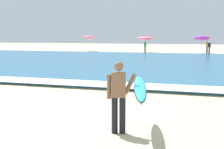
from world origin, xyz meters
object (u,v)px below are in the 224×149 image
Objects in this scene: beach_umbrella_1 at (145,38)px; beach_umbrella_2 at (202,38)px; surfer_with_board at (129,91)px; beachgoer_near_row_left at (207,47)px; beachgoer_near_row_right at (209,47)px; beach_umbrella_0 at (89,37)px; beachgoer_near_row_mid at (145,47)px.

beach_umbrella_1 is 7.48m from beach_umbrella_2.
surfer_with_board is 36.75m from beachgoer_near_row_left.
surfer_with_board reaches higher than beachgoer_near_row_left.
beachgoer_near_row_right is (1.04, -1.25, -1.12)m from beach_umbrella_2.
beachgoer_near_row_left is at bearing -4.29° from beach_umbrella_0.
surfer_with_board is 1.15× the size of beach_umbrella_2.
beach_umbrella_0 is at bearing 175.71° from beachgoer_near_row_left.
surfer_with_board is 1.72× the size of beachgoer_near_row_left.
surfer_with_board is 41.57m from beach_umbrella_0.
beach_umbrella_1 is 1.93m from beachgoer_near_row_mid.
beach_umbrella_0 is 16.38m from beach_umbrella_2.
beach_umbrella_0 is 0.99× the size of beach_umbrella_2.
surfer_with_board is at bearing -77.89° from beachgoer_near_row_mid.
beach_umbrella_0 reaches higher than beachgoer_near_row_right.
surfer_with_board is 36.94m from beach_umbrella_2.
beachgoer_near_row_mid is at bearing -169.39° from beachgoer_near_row_left.
beachgoer_near_row_mid is (9.20, -2.75, -1.22)m from beach_umbrella_0.
beach_umbrella_2 is 1.50× the size of beachgoer_near_row_right.
surfer_with_board is 36.08m from beachgoer_near_row_mid.
surfer_with_board is at bearing -89.33° from beach_umbrella_2.
beach_umbrella_1 is 1.43× the size of beachgoer_near_row_left.
beachgoer_near_row_right is at bearing -50.18° from beach_umbrella_2.
beach_umbrella_2 is 1.50× the size of beachgoer_near_row_left.
beachgoer_near_row_left is at bearing 106.94° from beachgoer_near_row_right.
beach_umbrella_1 reaches higher than surfer_with_board.
beach_umbrella_1 is 8.67m from beachgoer_near_row_right.
surfer_with_board is 1.16× the size of beach_umbrella_0.
beachgoer_near_row_left and beachgoer_near_row_right have the same top height.
surfer_with_board is at bearing -66.20° from beach_umbrella_0.
beach_umbrella_1 is at bearing 102.50° from beachgoer_near_row_mid.
beach_umbrella_0 is 8.94m from beach_umbrella_1.
beach_umbrella_1 is 0.96× the size of beach_umbrella_2.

